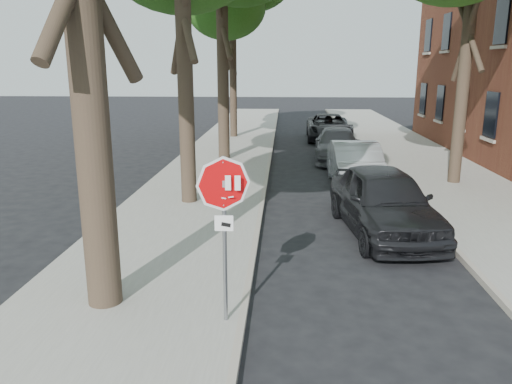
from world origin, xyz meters
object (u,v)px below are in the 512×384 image
stop_sign (224,208)px  car_d (329,127)px  tree_far (232,4)px  car_c (337,145)px  car_a (384,201)px  car_b (356,165)px

stop_sign → car_d: (3.30, 20.62, -1.24)m
stop_sign → tree_far: size_ratio=0.28×
stop_sign → car_c: bearing=77.7°
stop_sign → car_c: (3.16, 14.54, -1.27)m
tree_far → car_a: size_ratio=1.95×
car_a → car_c: size_ratio=1.03×
car_a → car_c: car_a is taller
car_a → car_d: (0.00, 15.85, -0.11)m
car_a → car_d: car_a is taller
stop_sign → car_a: stop_sign is taller
tree_far → car_d: (5.32, -0.52, -6.51)m
stop_sign → car_d: bearing=80.9°
car_b → stop_sign: bearing=-109.7°
car_a → car_c: (-0.14, 9.77, -0.14)m
stop_sign → car_a: bearing=55.3°
stop_sign → tree_far: bearing=95.5°
tree_far → car_b: bearing=-65.1°
stop_sign → tree_far: 21.88m
car_d → car_b: bearing=-88.7°
car_b → car_d: (0.00, 10.93, -0.03)m
car_a → car_c: bearing=83.9°
stop_sign → car_b: (3.30, 9.68, -1.21)m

